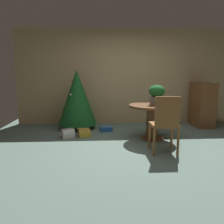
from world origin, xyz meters
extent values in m
plane|color=slate|center=(0.00, 0.00, 0.00)|extent=(6.60, 6.60, 0.00)
cube|color=tan|center=(0.00, 2.20, 1.30)|extent=(6.00, 0.10, 2.60)
cylinder|color=brown|center=(0.37, 0.54, 0.02)|extent=(0.47, 0.47, 0.04)
cylinder|color=brown|center=(0.37, 0.54, 0.37)|extent=(0.26, 0.26, 0.66)
cylinder|color=brown|center=(0.37, 0.54, 0.72)|extent=(1.02, 1.02, 0.05)
cylinder|color=#665B51|center=(0.45, 0.55, 0.83)|extent=(0.29, 0.29, 0.17)
ellipsoid|color=#195623|center=(0.45, 0.55, 1.03)|extent=(0.34, 0.34, 0.25)
sphere|color=#EAD14C|center=(0.47, 0.65, 1.07)|extent=(0.09, 0.09, 0.09)
sphere|color=#EAD14C|center=(0.56, 0.63, 1.02)|extent=(0.05, 0.05, 0.05)
cylinder|color=brown|center=(0.16, -0.11, 0.24)|extent=(0.04, 0.04, 0.47)
cylinder|color=brown|center=(0.58, -0.11, 0.24)|extent=(0.04, 0.04, 0.47)
cylinder|color=brown|center=(0.16, -0.46, 0.24)|extent=(0.04, 0.04, 0.47)
cylinder|color=brown|center=(0.58, -0.46, 0.24)|extent=(0.04, 0.04, 0.47)
cube|color=brown|center=(0.37, -0.28, 0.50)|extent=(0.46, 0.39, 0.05)
cube|color=brown|center=(0.37, -0.45, 0.77)|extent=(0.42, 0.05, 0.49)
cylinder|color=brown|center=(-1.32, 1.59, 0.06)|extent=(0.10, 0.10, 0.11)
cone|color=#195623|center=(-1.32, 1.59, 0.80)|extent=(0.98, 0.98, 1.38)
sphere|color=silver|center=(-1.45, 1.44, 0.89)|extent=(0.06, 0.06, 0.06)
sphere|color=silver|center=(-1.13, 1.87, 0.48)|extent=(0.04, 0.04, 0.04)
sphere|color=red|center=(-1.41, 1.61, 1.21)|extent=(0.04, 0.04, 0.04)
sphere|color=gold|center=(-1.71, 1.51, 0.33)|extent=(0.06, 0.06, 0.06)
sphere|color=gold|center=(-1.28, 1.33, 0.67)|extent=(0.05, 0.05, 0.05)
sphere|color=silver|center=(-1.21, 1.62, 1.17)|extent=(0.05, 0.05, 0.05)
cube|color=#1E569E|center=(-0.60, 1.26, 0.05)|extent=(0.33, 0.27, 0.11)
cube|color=silver|center=(-0.60, 1.26, 0.05)|extent=(0.29, 0.09, 0.11)
cube|color=silver|center=(-1.46, 0.75, 0.09)|extent=(0.31, 0.25, 0.19)
cube|color=#9E287A|center=(-1.46, 0.75, 0.09)|extent=(0.25, 0.13, 0.19)
cube|color=gold|center=(-1.11, 0.84, 0.08)|extent=(0.31, 0.32, 0.16)
cube|color=#9E287A|center=(-1.11, 0.84, 0.08)|extent=(0.25, 0.10, 0.16)
cube|color=brown|center=(1.98, 1.67, 0.58)|extent=(0.43, 0.75, 1.16)
sphere|color=#B29338|center=(1.75, 1.67, 0.64)|extent=(0.04, 0.04, 0.04)
cylinder|color=#4C382D|center=(0.81, 1.48, 0.08)|extent=(0.22, 0.22, 0.17)
sphere|color=#287533|center=(0.81, 1.48, 0.29)|extent=(0.31, 0.31, 0.31)
camera|label=1|loc=(-0.78, -4.07, 1.38)|focal=35.89mm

